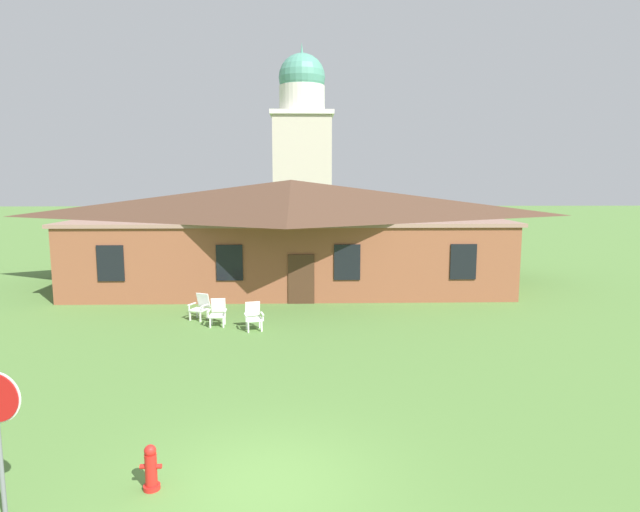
{
  "coord_description": "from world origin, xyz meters",
  "views": [
    {
      "loc": [
        0.7,
        -8.41,
        5.14
      ],
      "look_at": [
        1.17,
        8.34,
        2.76
      ],
      "focal_mm": 29.88,
      "sensor_mm": 36.0,
      "label": 1
    }
  ],
  "objects_px": {
    "lawn_chair_near_door": "(218,312)",
    "lawn_chair_left_end": "(253,315)",
    "lawn_chair_by_porch": "(200,306)",
    "fire_hydrant": "(151,468)"
  },
  "relations": [
    {
      "from": "fire_hydrant",
      "to": "lawn_chair_left_end",
      "type": "bearing_deg",
      "value": 85.39
    },
    {
      "from": "lawn_chair_near_door",
      "to": "fire_hydrant",
      "type": "distance_m",
      "value": 10.26
    },
    {
      "from": "lawn_chair_by_porch",
      "to": "fire_hydrant",
      "type": "bearing_deg",
      "value": -83.19
    },
    {
      "from": "lawn_chair_near_door",
      "to": "fire_hydrant",
      "type": "height_order",
      "value": "lawn_chair_near_door"
    },
    {
      "from": "lawn_chair_near_door",
      "to": "lawn_chair_left_end",
      "type": "height_order",
      "value": "same"
    },
    {
      "from": "lawn_chair_by_porch",
      "to": "lawn_chair_left_end",
      "type": "xyz_separation_m",
      "value": [
        2.11,
        -1.46,
        0.0
      ]
    },
    {
      "from": "lawn_chair_by_porch",
      "to": "lawn_chair_left_end",
      "type": "distance_m",
      "value": 2.56
    },
    {
      "from": "fire_hydrant",
      "to": "lawn_chair_by_porch",
      "type": "bearing_deg",
      "value": 96.81
    },
    {
      "from": "lawn_chair_by_porch",
      "to": "fire_hydrant",
      "type": "distance_m",
      "value": 11.22
    },
    {
      "from": "lawn_chair_near_door",
      "to": "lawn_chair_left_end",
      "type": "bearing_deg",
      "value": -23.08
    }
  ]
}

